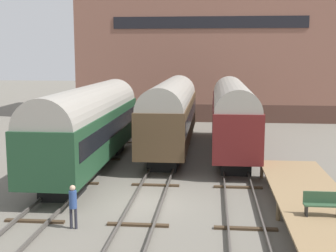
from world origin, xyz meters
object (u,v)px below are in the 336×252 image
(bench, at_px, (322,203))
(person_worker, at_px, (73,202))
(train_car_maroon, at_px, (233,113))
(train_car_green, at_px, (89,123))
(train_car_brown, at_px, (171,111))

(bench, bearing_deg, person_worker, 178.21)
(train_car_maroon, relative_size, bench, 11.51)
(bench, height_order, person_worker, bench)
(train_car_green, distance_m, train_car_maroon, 10.59)
(train_car_maroon, xyz_separation_m, person_worker, (-7.03, -15.42, -1.84))
(person_worker, bearing_deg, train_car_maroon, 65.48)
(train_car_brown, xyz_separation_m, person_worker, (-2.58, -15.99, -1.84))
(train_car_brown, distance_m, person_worker, 16.30)
(train_car_green, relative_size, person_worker, 8.85)
(train_car_green, bearing_deg, train_car_brown, 54.71)
(bench, bearing_deg, train_car_brown, 113.95)
(train_car_brown, bearing_deg, train_car_green, -125.29)
(train_car_maroon, distance_m, person_worker, 17.05)
(train_car_green, bearing_deg, train_car_maroon, 32.71)
(train_car_brown, bearing_deg, bench, -66.05)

